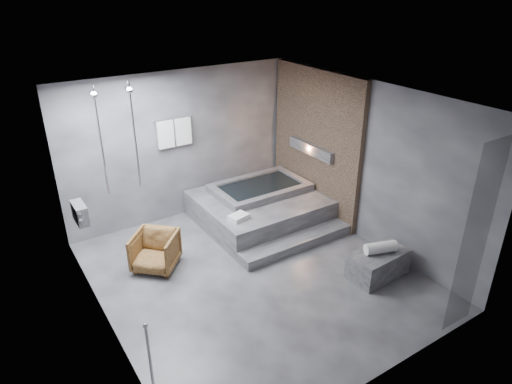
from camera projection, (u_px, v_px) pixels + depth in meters
room at (267, 163)px, 6.84m from camera, size 5.00×5.04×2.82m
tub_deck at (259, 208)px, 8.71m from camera, size 2.20×2.00×0.50m
tub_step at (297, 243)px, 7.89m from camera, size 2.20×0.36×0.18m
concrete_bench at (378, 264)px, 7.10m from camera, size 0.96×0.56×0.42m
driftwood_chair at (155, 251)px, 7.26m from camera, size 0.94×0.94×0.61m
rolled_towel at (381, 248)px, 6.97m from camera, size 0.53×0.33×0.18m
deck_towel at (239, 217)px, 7.79m from camera, size 0.36×0.30×0.09m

